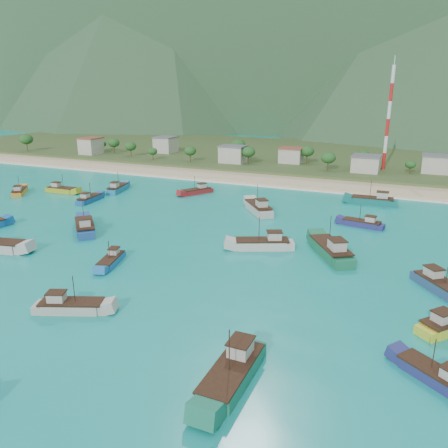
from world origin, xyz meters
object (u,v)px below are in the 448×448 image
at_px(boat_18, 85,227).
at_px(boat_27, 436,378).
at_px(boat_8, 89,199).
at_px(boat_21, 20,192).
at_px(boat_14, 62,190).
at_px(boat_20, 263,244).
at_px(boat_24, 233,374).
at_px(radio_tower, 388,119).
at_px(boat_16, 441,287).
at_px(boat_26, 259,208).
at_px(boat_22, 70,307).
at_px(boat_6, 111,261).
at_px(boat_19, 197,191).
at_px(boat_5, 118,189).
at_px(boat_7, 331,251).
at_px(boat_3, 362,224).
at_px(boat_9, 373,201).

xyz_separation_m(boat_18, boat_27, (68.80, -25.63, -0.35)).
relative_size(boat_8, boat_21, 1.03).
xyz_separation_m(boat_18, boat_21, (-42.06, 20.42, -0.26)).
bearing_deg(boat_14, boat_20, 71.49).
relative_size(boat_20, boat_24, 0.99).
bearing_deg(boat_14, radio_tower, 128.12).
relative_size(boat_16, boat_27, 1.18).
bearing_deg(boat_20, boat_26, -3.13).
xyz_separation_m(boat_20, boat_22, (-16.42, -34.65, -0.19)).
bearing_deg(radio_tower, boat_6, -108.30).
relative_size(boat_14, boat_19, 1.02).
bearing_deg(boat_27, boat_20, 79.66).
xyz_separation_m(boat_5, boat_22, (40.34, -64.37, -0.10)).
distance_m(boat_8, boat_22, 64.34).
bearing_deg(radio_tower, boat_27, -82.95).
height_order(boat_21, boat_22, boat_22).
xyz_separation_m(boat_7, boat_14, (-83.94, 20.43, -0.36)).
xyz_separation_m(boat_8, boat_24, (66.12, -55.68, 0.28)).
relative_size(boat_3, boat_9, 0.78).
distance_m(radio_tower, boat_21, 124.73).
bearing_deg(boat_16, boat_9, -111.68).
height_order(boat_20, boat_21, boat_20).
xyz_separation_m(boat_21, boat_22, (64.62, -49.59, 0.01)).
distance_m(boat_8, boat_9, 77.31).
xyz_separation_m(boat_6, boat_8, (-33.81, 34.21, 0.13)).
xyz_separation_m(boat_6, boat_7, (34.94, 19.34, 0.56)).
distance_m(boat_7, boat_19, 57.92).
distance_m(boat_3, boat_14, 87.04).
distance_m(radio_tower, boat_3, 72.85).
distance_m(boat_6, boat_8, 48.10).
bearing_deg(boat_22, boat_24, 57.10).
distance_m(boat_16, boat_18, 69.90).
height_order(boat_16, boat_21, boat_16).
distance_m(boat_14, boat_24, 101.80).
bearing_deg(boat_9, boat_21, 104.56).
bearing_deg(boat_8, boat_5, 85.91).
relative_size(boat_14, boat_24, 0.84).
height_order(boat_6, boat_19, boat_19).
bearing_deg(boat_5, boat_7, -36.80).
xyz_separation_m(boat_5, boat_18, (17.79, -35.20, 0.15)).
relative_size(boat_9, boat_26, 1.00).
bearing_deg(boat_20, boat_27, -160.81).
height_order(boat_3, boat_26, boat_26).
xyz_separation_m(radio_tower, boat_6, (-36.69, -110.99, -19.16)).
relative_size(boat_6, boat_22, 0.85).
xyz_separation_m(boat_18, boat_22, (22.55, -29.17, -0.26)).
bearing_deg(boat_27, radio_tower, 42.92).
height_order(boat_7, boat_19, boat_7).
bearing_deg(boat_9, boat_18, 129.90).
height_order(boat_16, boat_22, boat_16).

